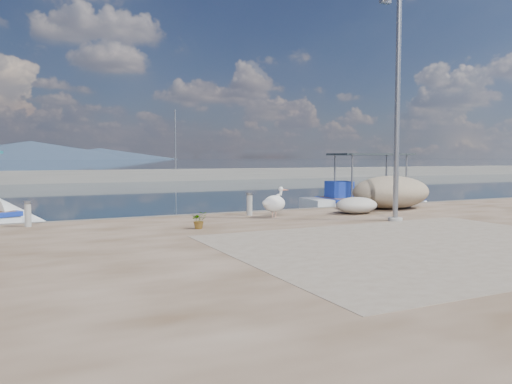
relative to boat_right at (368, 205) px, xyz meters
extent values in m
plane|color=#162635|center=(-7.48, -7.22, -0.24)|extent=(1400.00, 1400.00, 0.00)
cube|color=gray|center=(-6.48, -10.22, 0.26)|extent=(9.00, 7.00, 0.01)
cube|color=gray|center=(-7.48, 32.78, 0.36)|extent=(120.00, 2.20, 1.20)
cylinder|color=gray|center=(0.52, 32.78, 3.76)|extent=(0.16, 0.16, 7.00)
cone|color=#28384C|center=(2.52, 642.78, 10.76)|extent=(280.00, 280.00, 22.00)
cone|color=#28384C|center=(82.52, 642.78, 6.76)|extent=(200.00, 200.00, 14.00)
cube|color=white|center=(0.07, -0.01, -0.16)|extent=(6.64, 2.83, 1.05)
cube|color=#18319E|center=(0.07, -0.01, 0.31)|extent=(4.86, 2.69, 0.16)
cube|color=maroon|center=(0.07, -0.01, -0.22)|extent=(4.85, 2.67, 0.13)
cube|color=#18319E|center=(-1.53, 0.18, 0.76)|extent=(1.11, 1.11, 0.78)
cube|color=#252D30|center=(0.07, -0.01, 2.37)|extent=(3.75, 2.40, 0.09)
cylinder|color=tan|center=(-7.26, -4.21, 0.39)|extent=(0.03, 0.03, 0.26)
cylinder|color=tan|center=(-7.13, -4.19, 0.39)|extent=(0.03, 0.03, 0.26)
ellipsoid|color=silver|center=(-7.20, -4.20, 0.71)|extent=(0.84, 0.60, 0.55)
cylinder|color=silver|center=(-6.96, -4.16, 0.99)|extent=(0.19, 0.13, 0.47)
sphere|color=silver|center=(-6.93, -4.15, 1.19)|extent=(0.16, 0.16, 0.16)
cone|color=#DC7355|center=(-6.75, -4.12, 1.15)|extent=(0.38, 0.15, 0.11)
cylinder|color=gray|center=(-4.20, -6.59, 3.76)|extent=(0.16, 0.16, 7.00)
cylinder|color=gray|center=(-4.20, -6.59, 0.31)|extent=(0.44, 0.44, 0.10)
cube|color=gray|center=(-4.20, -5.94, 7.11)|extent=(0.35, 0.18, 0.12)
cylinder|color=gray|center=(-7.67, -3.29, 0.63)|extent=(0.19, 0.19, 0.75)
cylinder|color=gray|center=(-7.67, -3.29, 1.01)|extent=(0.26, 0.26, 0.06)
cylinder|color=gray|center=(-14.52, -3.05, 0.61)|extent=(0.18, 0.18, 0.71)
cylinder|color=gray|center=(-14.52, -3.05, 0.96)|extent=(0.24, 0.24, 0.06)
imported|color=#33722D|center=(-10.27, -5.55, 0.50)|extent=(0.43, 0.38, 0.48)
ellipsoid|color=tan|center=(-1.80, -3.61, 0.89)|extent=(3.22, 2.30, 1.26)
ellipsoid|color=#BCB8AE|center=(-4.05, -4.44, 0.55)|extent=(1.55, 1.17, 0.58)
camera|label=1|loc=(-14.80, -18.58, 2.23)|focal=35.00mm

